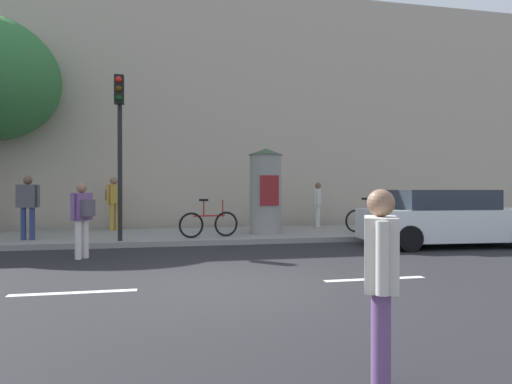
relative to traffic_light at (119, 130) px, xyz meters
The scene contains 14 objects.
ground_plane 6.46m from the traffic_light, 67.16° to the right, with size 80.00×80.00×0.00m, color #232326.
sidewalk_curb 4.11m from the traffic_light, 38.53° to the left, with size 36.00×4.00×0.15m, color gray.
lane_markings 6.46m from the traffic_light, 67.16° to the right, with size 25.80×0.16×0.01m.
building_backdrop 7.26m from the traffic_light, 71.91° to the left, with size 36.00×5.00×9.03m, color #B7A893.
traffic_light is the anchor object (origin of this frame).
poster_column 4.64m from the traffic_light, 15.32° to the left, with size 1.07×1.07×2.62m.
pedestrian_with_bag 2.87m from the traffic_light, 108.06° to the right, with size 0.51×0.51×1.67m.
pedestrian_in_red_top 9.74m from the traffic_light, 73.55° to the right, with size 0.40×0.56×1.53m.
pedestrian_in_light_jacket 3.19m from the traffic_light, 161.28° to the left, with size 0.64×0.45×1.73m.
pedestrian_near_pole 3.81m from the traffic_light, 98.35° to the left, with size 0.51×0.51×1.76m.
pedestrian_in_dark_shirt 7.51m from the traffic_light, 24.74° to the left, with size 0.41×0.64×1.60m.
bicycle_leaning 3.52m from the traffic_light, 11.61° to the left, with size 1.73×0.48×1.09m.
bicycle_upright 8.09m from the traffic_light, ahead, with size 1.77×0.24×1.09m.
parked_car_blue 8.96m from the traffic_light, 10.63° to the right, with size 4.53×2.15×1.50m.
Camera 1 is at (-1.14, -6.96, 1.53)m, focal length 31.36 mm.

